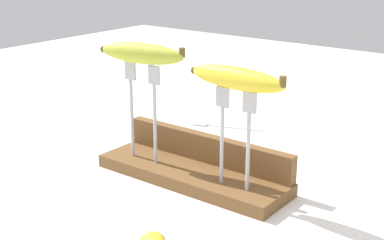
{
  "coord_description": "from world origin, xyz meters",
  "views": [
    {
      "loc": [
        0.62,
        -0.8,
        0.45
      ],
      "look_at": [
        0.0,
        0.0,
        0.13
      ],
      "focal_mm": 52.62,
      "sensor_mm": 36.0,
      "label": 1
    }
  ],
  "objects_px": {
    "banana_raised_left": "(141,53)",
    "fork_fallen_near": "(218,125)",
    "fork_stand_right": "(235,130)",
    "fork_stand_left": "(143,103)",
    "banana_raised_right": "(236,78)"
  },
  "relations": [
    {
      "from": "fork_fallen_near",
      "to": "fork_stand_right",
      "type": "bearing_deg",
      "value": -50.89
    },
    {
      "from": "banana_raised_left",
      "to": "banana_raised_right",
      "type": "xyz_separation_m",
      "value": [
        0.22,
        0.0,
        -0.02
      ]
    },
    {
      "from": "banana_raised_left",
      "to": "fork_stand_right",
      "type": "bearing_deg",
      "value": 0.0
    },
    {
      "from": "banana_raised_left",
      "to": "fork_fallen_near",
      "type": "relative_size",
      "value": 1.09
    },
    {
      "from": "banana_raised_left",
      "to": "banana_raised_right",
      "type": "bearing_deg",
      "value": 0.0
    },
    {
      "from": "fork_stand_left",
      "to": "banana_raised_left",
      "type": "distance_m",
      "value": 0.1
    },
    {
      "from": "banana_raised_left",
      "to": "banana_raised_right",
      "type": "height_order",
      "value": "banana_raised_left"
    },
    {
      "from": "banana_raised_left",
      "to": "fork_fallen_near",
      "type": "height_order",
      "value": "banana_raised_left"
    },
    {
      "from": "banana_raised_left",
      "to": "fork_fallen_near",
      "type": "bearing_deg",
      "value": 97.62
    },
    {
      "from": "fork_stand_left",
      "to": "fork_stand_right",
      "type": "relative_size",
      "value": 1.09
    },
    {
      "from": "fork_stand_right",
      "to": "banana_raised_right",
      "type": "bearing_deg",
      "value": 177.22
    },
    {
      "from": "fork_stand_left",
      "to": "banana_raised_left",
      "type": "relative_size",
      "value": 1.03
    },
    {
      "from": "fork_stand_right",
      "to": "fork_fallen_near",
      "type": "xyz_separation_m",
      "value": [
        -0.26,
        0.32,
        -0.13
      ]
    },
    {
      "from": "fork_stand_left",
      "to": "fork_fallen_near",
      "type": "distance_m",
      "value": 0.35
    },
    {
      "from": "fork_stand_right",
      "to": "banana_raised_left",
      "type": "relative_size",
      "value": 0.95
    }
  ]
}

